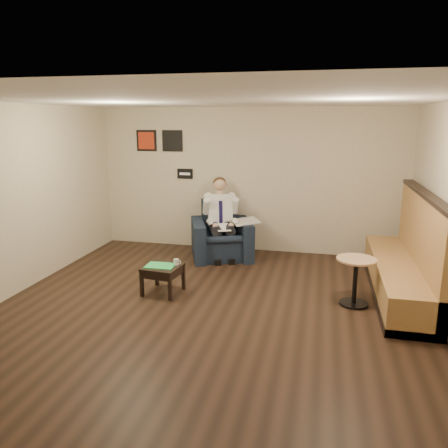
% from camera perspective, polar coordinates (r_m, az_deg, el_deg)
% --- Properties ---
extents(ground, '(6.00, 6.00, 0.00)m').
position_cam_1_polar(ground, '(6.14, -1.77, -11.13)').
color(ground, black).
rests_on(ground, ground).
extents(wall_back, '(6.00, 0.02, 2.80)m').
position_cam_1_polar(wall_back, '(8.60, 3.24, 5.69)').
color(wall_back, beige).
rests_on(wall_back, ground).
extents(wall_front, '(6.00, 0.02, 2.80)m').
position_cam_1_polar(wall_front, '(3.02, -16.70, -9.55)').
color(wall_front, beige).
rests_on(wall_front, ground).
extents(wall_left, '(0.02, 6.00, 2.80)m').
position_cam_1_polar(wall_left, '(7.08, -26.09, 2.68)').
color(wall_left, beige).
rests_on(wall_left, ground).
extents(ceiling, '(6.00, 6.00, 0.02)m').
position_cam_1_polar(ceiling, '(5.59, -1.99, 15.95)').
color(ceiling, white).
rests_on(ceiling, wall_back).
extents(seating_sign, '(0.32, 0.02, 0.20)m').
position_cam_1_polar(seating_sign, '(8.88, -5.12, 6.56)').
color(seating_sign, black).
rests_on(seating_sign, wall_back).
extents(art_print_left, '(0.42, 0.03, 0.42)m').
position_cam_1_polar(art_print_left, '(9.11, -10.08, 10.68)').
color(art_print_left, red).
rests_on(art_print_left, wall_back).
extents(art_print_right, '(0.42, 0.03, 0.42)m').
position_cam_1_polar(art_print_right, '(8.91, -6.76, 10.73)').
color(art_print_right, black).
rests_on(art_print_right, wall_back).
extents(armchair, '(1.39, 1.39, 1.05)m').
position_cam_1_polar(armchair, '(8.25, -0.34, -0.82)').
color(armchair, black).
rests_on(armchair, ground).
extents(seated_man, '(1.00, 1.20, 1.43)m').
position_cam_1_polar(seated_man, '(8.07, -0.22, 0.27)').
color(seated_man, white).
rests_on(seated_man, armchair).
extents(lap_papers, '(0.36, 0.41, 0.01)m').
position_cam_1_polar(lap_papers, '(7.98, -0.12, -0.43)').
color(lap_papers, white).
rests_on(lap_papers, seated_man).
extents(newspaper, '(0.64, 0.70, 0.01)m').
position_cam_1_polar(newspaper, '(8.16, 2.82, 0.37)').
color(newspaper, silver).
rests_on(newspaper, armchair).
extents(side_table, '(0.58, 0.58, 0.43)m').
position_cam_1_polar(side_table, '(6.70, -7.97, -7.16)').
color(side_table, black).
rests_on(side_table, ground).
extents(green_folder, '(0.43, 0.31, 0.01)m').
position_cam_1_polar(green_folder, '(6.62, -8.33, -5.41)').
color(green_folder, '#2BD75F').
rests_on(green_folder, side_table).
extents(coffee_mug, '(0.09, 0.09, 0.09)m').
position_cam_1_polar(coffee_mug, '(6.63, -6.28, -4.95)').
color(coffee_mug, white).
rests_on(coffee_mug, side_table).
extents(smartphone, '(0.15, 0.10, 0.01)m').
position_cam_1_polar(smartphone, '(6.73, -7.08, -5.06)').
color(smartphone, black).
rests_on(smartphone, side_table).
extents(banquette, '(0.71, 2.98, 1.52)m').
position_cam_1_polar(banquette, '(6.92, 22.11, -2.60)').
color(banquette, '#A2753E').
rests_on(banquette, ground).
extents(cafe_table, '(0.61, 0.61, 0.68)m').
position_cam_1_polar(cafe_table, '(6.45, 16.74, -7.23)').
color(cafe_table, tan).
rests_on(cafe_table, ground).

